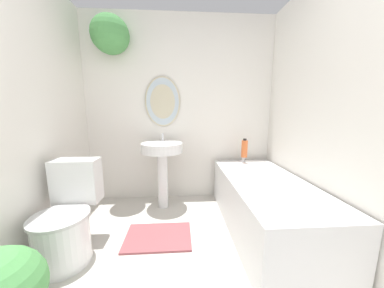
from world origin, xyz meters
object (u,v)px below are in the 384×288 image
Objects in this scene: toilet at (67,219)px; pedestal_sink at (162,157)px; shampoo_bottle at (244,149)px; bathtub at (265,204)px.

pedestal_sink is (0.71, 0.79, 0.32)m from toilet.
toilet is 2.00m from shampoo_bottle.
pedestal_sink is at bearing 47.90° from toilet.
pedestal_sink is at bearing 152.79° from bathtub.
pedestal_sink is 0.59× the size of bathtub.
shampoo_bottle reaches higher than toilet.
bathtub is (1.77, 0.24, -0.04)m from toilet.
shampoo_bottle reaches higher than bathtub.
shampoo_bottle is (-0.01, 0.63, 0.44)m from bathtub.
bathtub is at bearing 7.78° from toilet.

